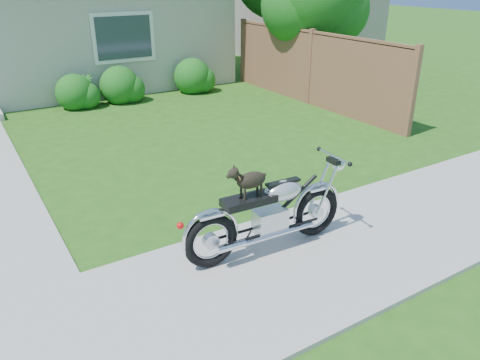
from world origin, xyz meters
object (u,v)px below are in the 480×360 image
Objects in this scene: fence at (310,68)px; potted_plant_right at (86,91)px; motorcycle_with_dog at (270,212)px; house at (2,12)px.

fence is 8.21× the size of potted_plant_right.
motorcycle_with_dog is at bearing -89.88° from potted_plant_right.
fence is at bearing 49.67° from motorcycle_with_dog.
potted_plant_right is at bearing 93.14° from motorcycle_with_dog.
fence is 5.82m from potted_plant_right.
house is at bearing 99.11° from motorcycle_with_dog.
house is 4.05m from potted_plant_right.
fence reaches higher than motorcycle_with_dog.
house is 8.96m from fence.
potted_plant_right is 0.36× the size of motorcycle_with_dog.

